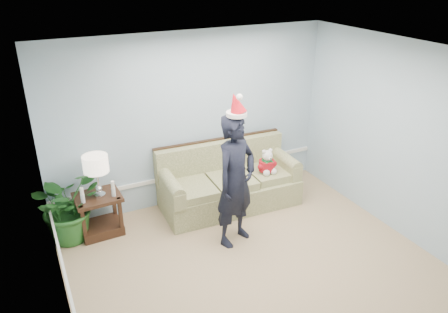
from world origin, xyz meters
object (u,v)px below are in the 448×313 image
at_px(houseplant, 67,204).
at_px(teddy_bear, 267,164).
at_px(sofa, 228,184).
at_px(table_lamp, 96,166).
at_px(side_table, 100,218).
at_px(man, 236,181).

xyz_separation_m(houseplant, teddy_bear, (2.98, -0.35, 0.14)).
xyz_separation_m(sofa, table_lamp, (-1.97, 0.05, 0.72)).
bearing_deg(houseplant, teddy_bear, -6.77).
relative_size(side_table, teddy_bear, 1.58).
height_order(sofa, houseplant, houseplant).
bearing_deg(houseplant, side_table, -9.06).
xyz_separation_m(side_table, table_lamp, (0.03, -0.02, 0.84)).
height_order(table_lamp, teddy_bear, table_lamp).
distance_m(man, teddy_bear, 1.20).
distance_m(sofa, side_table, 2.01).
relative_size(table_lamp, teddy_bear, 1.51).
height_order(side_table, man, man).
height_order(table_lamp, houseplant, table_lamp).
distance_m(side_table, houseplant, 0.50).
xyz_separation_m(sofa, teddy_bear, (0.57, -0.22, 0.32)).
xyz_separation_m(sofa, houseplant, (-2.41, 0.14, 0.18)).
distance_m(sofa, table_lamp, 2.10).
relative_size(sofa, man, 1.18).
xyz_separation_m(houseplant, man, (2.05, -1.07, 0.39)).
bearing_deg(sofa, teddy_bear, -18.24).
bearing_deg(man, houseplant, 129.97).
distance_m(houseplant, teddy_bear, 3.00).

